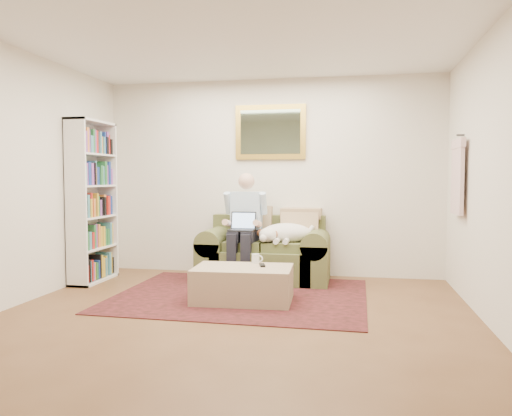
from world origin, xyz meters
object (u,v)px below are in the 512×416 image
(laptop, at_px, (243,226))
(ottoman, at_px, (243,284))
(seated_man, at_px, (244,228))
(sleeping_dog, at_px, (287,233))
(bookshelf, at_px, (92,201))
(coffee_mug, at_px, (256,259))
(sofa, at_px, (265,258))

(laptop, relative_size, ottoman, 0.31)
(seated_man, height_order, ottoman, seated_man)
(laptop, relative_size, sleeping_dog, 0.47)
(ottoman, xyz_separation_m, bookshelf, (-2.07, 0.68, 0.82))
(seated_man, distance_m, coffee_mug, 0.82)
(ottoman, bearing_deg, laptop, 102.72)
(laptop, distance_m, ottoman, 1.08)
(laptop, xyz_separation_m, bookshelf, (-1.86, -0.25, 0.29))
(seated_man, height_order, coffee_mug, seated_man)
(ottoman, bearing_deg, seated_man, 101.94)
(sofa, height_order, seated_man, seated_man)
(sofa, relative_size, coffee_mug, 16.10)
(sofa, bearing_deg, sleeping_dog, -15.74)
(laptop, height_order, coffee_mug, laptop)
(coffee_mug, relative_size, bookshelf, 0.05)
(seated_man, relative_size, bookshelf, 0.68)
(sleeping_dog, distance_m, coffee_mug, 0.85)
(bookshelf, bearing_deg, seated_man, 9.46)
(bookshelf, bearing_deg, ottoman, -18.07)
(laptop, xyz_separation_m, coffee_mug, (0.29, -0.66, -0.29))
(laptop, height_order, ottoman, laptop)
(sofa, distance_m, coffee_mug, 0.88)
(sofa, xyz_separation_m, seated_man, (-0.24, -0.15, 0.40))
(ottoman, distance_m, coffee_mug, 0.36)
(seated_man, relative_size, coffee_mug, 13.54)
(sofa, xyz_separation_m, sleeping_dog, (0.29, -0.08, 0.34))
(laptop, height_order, bookshelf, bookshelf)
(sofa, relative_size, sleeping_dog, 2.43)
(ottoman, relative_size, bookshelf, 0.50)
(ottoman, height_order, bookshelf, bookshelf)
(sofa, xyz_separation_m, laptop, (-0.24, -0.21, 0.43))
(seated_man, bearing_deg, bookshelf, -170.54)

